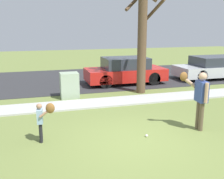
{
  "coord_description": "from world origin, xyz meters",
  "views": [
    {
      "loc": [
        -2.38,
        -5.88,
        2.88
      ],
      "look_at": [
        -0.17,
        1.66,
        1.0
      ],
      "focal_mm": 42.6,
      "sensor_mm": 36.0,
      "label": 1
    }
  ],
  "objects_px": {
    "utility_cabinet": "(69,85)",
    "parked_hatchback_red": "(125,71)",
    "street_tree_near": "(142,27)",
    "parked_sedan_silver": "(216,67)",
    "person_child": "(43,117)",
    "baseball": "(147,136)",
    "person_adult": "(200,95)"
  },
  "relations": [
    {
      "from": "person_child",
      "to": "parked_sedan_silver",
      "type": "xyz_separation_m",
      "value": [
        9.64,
        6.03,
        -0.06
      ]
    },
    {
      "from": "utility_cabinet",
      "to": "parked_sedan_silver",
      "type": "height_order",
      "value": "parked_sedan_silver"
    },
    {
      "from": "parked_sedan_silver",
      "to": "utility_cabinet",
      "type": "bearing_deg",
      "value": 12.73
    },
    {
      "from": "baseball",
      "to": "person_adult",
      "type": "bearing_deg",
      "value": 3.39
    },
    {
      "from": "person_adult",
      "to": "utility_cabinet",
      "type": "height_order",
      "value": "person_adult"
    },
    {
      "from": "person_adult",
      "to": "baseball",
      "type": "bearing_deg",
      "value": 8.72
    },
    {
      "from": "baseball",
      "to": "utility_cabinet",
      "type": "distance_m",
      "value": 4.81
    },
    {
      "from": "parked_sedan_silver",
      "to": "baseball",
      "type": "bearing_deg",
      "value": 42.7
    },
    {
      "from": "person_adult",
      "to": "street_tree_near",
      "type": "height_order",
      "value": "street_tree_near"
    },
    {
      "from": "person_adult",
      "to": "street_tree_near",
      "type": "relative_size",
      "value": 0.31
    },
    {
      "from": "street_tree_near",
      "to": "parked_sedan_silver",
      "type": "height_order",
      "value": "street_tree_near"
    },
    {
      "from": "street_tree_near",
      "to": "parked_sedan_silver",
      "type": "distance_m",
      "value": 6.04
    },
    {
      "from": "utility_cabinet",
      "to": "parked_hatchback_red",
      "type": "distance_m",
      "value": 3.68
    },
    {
      "from": "parked_sedan_silver",
      "to": "street_tree_near",
      "type": "bearing_deg",
      "value": 19.74
    },
    {
      "from": "person_child",
      "to": "baseball",
      "type": "relative_size",
      "value": 14.32
    },
    {
      "from": "parked_hatchback_red",
      "to": "street_tree_near",
      "type": "bearing_deg",
      "value": 91.62
    },
    {
      "from": "baseball",
      "to": "utility_cabinet",
      "type": "height_order",
      "value": "utility_cabinet"
    },
    {
      "from": "parked_sedan_silver",
      "to": "parked_hatchback_red",
      "type": "bearing_deg",
      "value": -0.81
    },
    {
      "from": "person_child",
      "to": "parked_hatchback_red",
      "type": "distance_m",
      "value": 7.47
    },
    {
      "from": "person_child",
      "to": "baseball",
      "type": "xyz_separation_m",
      "value": [
        2.63,
        -0.43,
        -0.65
      ]
    },
    {
      "from": "parked_hatchback_red",
      "to": "person_adult",
      "type": "bearing_deg",
      "value": 89.48
    },
    {
      "from": "baseball",
      "to": "utility_cabinet",
      "type": "bearing_deg",
      "value": 107.44
    },
    {
      "from": "parked_hatchback_red",
      "to": "parked_sedan_silver",
      "type": "distance_m",
      "value": 5.35
    },
    {
      "from": "utility_cabinet",
      "to": "person_adult",
      "type": "bearing_deg",
      "value": -55.76
    },
    {
      "from": "parked_hatchback_red",
      "to": "parked_sedan_silver",
      "type": "bearing_deg",
      "value": 179.19
    },
    {
      "from": "person_adult",
      "to": "baseball",
      "type": "relative_size",
      "value": 22.34
    },
    {
      "from": "parked_sedan_silver",
      "to": "person_child",
      "type": "bearing_deg",
      "value": 32.03
    },
    {
      "from": "baseball",
      "to": "person_child",
      "type": "bearing_deg",
      "value": 170.64
    },
    {
      "from": "baseball",
      "to": "parked_hatchback_red",
      "type": "bearing_deg",
      "value": 75.73
    },
    {
      "from": "baseball",
      "to": "parked_sedan_silver",
      "type": "bearing_deg",
      "value": 42.7
    },
    {
      "from": "street_tree_near",
      "to": "parked_sedan_silver",
      "type": "relative_size",
      "value": 1.16
    },
    {
      "from": "parked_hatchback_red",
      "to": "person_child",
      "type": "bearing_deg",
      "value": 54.87
    }
  ]
}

